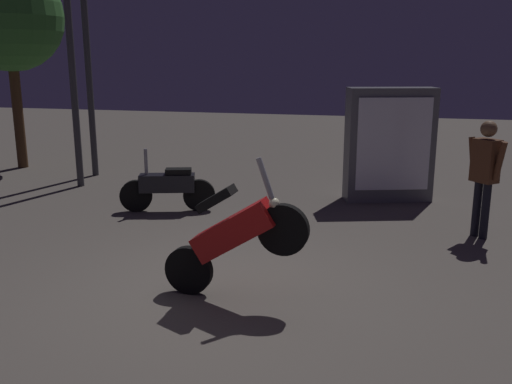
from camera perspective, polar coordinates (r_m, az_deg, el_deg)
The scene contains 8 objects.
ground_plane at distance 6.68m, azimuth -3.66°, elevation -9.78°, with size 40.00×40.00×0.00m, color #605951.
motorcycle_red_foreground at distance 6.15m, azimuth -2.27°, elevation -4.45°, with size 1.66×0.35×1.63m.
motorcycle_black_parked_left at distance 9.88m, azimuth -8.97°, elevation 0.53°, with size 1.62×0.57×1.11m.
person_rider_beside at distance 8.87m, azimuth 22.25°, elevation 2.23°, with size 0.51×0.56×1.75m.
streetlamp_near at distance 13.12m, azimuth -16.97°, elevation 16.25°, with size 0.36×0.36×5.37m.
streetlamp_far at distance 12.07m, azimuth -18.53°, elevation 16.38°, with size 0.36×0.36×5.35m.
tree_left_bg at distance 14.70m, azimuth -23.86°, elevation 15.89°, with size 2.49×2.49×4.78m.
kiosk_billboard at distance 10.71m, azimuth 13.42°, elevation 4.68°, with size 1.68×0.95×2.10m.
Camera 1 is at (1.87, -5.84, 2.65)m, focal length 39.35 mm.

